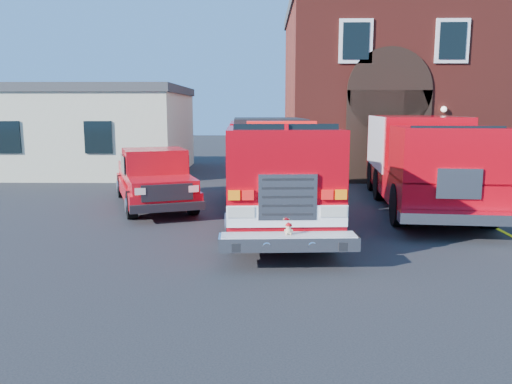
{
  "coord_description": "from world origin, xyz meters",
  "views": [
    {
      "loc": [
        0.18,
        -12.6,
        3.19
      ],
      "look_at": [
        0.0,
        -1.2,
        1.3
      ],
      "focal_mm": 35.0,
      "sensor_mm": 36.0,
      "label": 1
    }
  ],
  "objects_px": {
    "fire_station": "(433,89)",
    "pickup_truck": "(154,179)",
    "secondary_truck": "(422,158)",
    "side_building": "(85,129)",
    "fire_engine": "(273,168)"
  },
  "relations": [
    {
      "from": "side_building",
      "to": "pickup_truck",
      "type": "bearing_deg",
      "value": -58.97
    },
    {
      "from": "side_building",
      "to": "pickup_truck",
      "type": "relative_size",
      "value": 1.64
    },
    {
      "from": "side_building",
      "to": "fire_engine",
      "type": "height_order",
      "value": "side_building"
    },
    {
      "from": "side_building",
      "to": "secondary_truck",
      "type": "height_order",
      "value": "side_building"
    },
    {
      "from": "fire_engine",
      "to": "secondary_truck",
      "type": "height_order",
      "value": "secondary_truck"
    },
    {
      "from": "fire_station",
      "to": "pickup_truck",
      "type": "distance_m",
      "value": 16.43
    },
    {
      "from": "pickup_truck",
      "to": "secondary_truck",
      "type": "relative_size",
      "value": 0.67
    },
    {
      "from": "side_building",
      "to": "secondary_truck",
      "type": "bearing_deg",
      "value": -32.21
    },
    {
      "from": "fire_station",
      "to": "secondary_truck",
      "type": "relative_size",
      "value": 1.63
    },
    {
      "from": "pickup_truck",
      "to": "fire_station",
      "type": "bearing_deg",
      "value": 39.06
    },
    {
      "from": "pickup_truck",
      "to": "secondary_truck",
      "type": "distance_m",
      "value": 8.93
    },
    {
      "from": "fire_engine",
      "to": "fire_station",
      "type": "bearing_deg",
      "value": 54.88
    },
    {
      "from": "pickup_truck",
      "to": "side_building",
      "type": "bearing_deg",
      "value": 121.03
    },
    {
      "from": "fire_station",
      "to": "fire_engine",
      "type": "xyz_separation_m",
      "value": [
        -8.56,
        -12.16,
        -2.74
      ]
    },
    {
      "from": "side_building",
      "to": "fire_station",
      "type": "bearing_deg",
      "value": 3.14
    }
  ]
}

